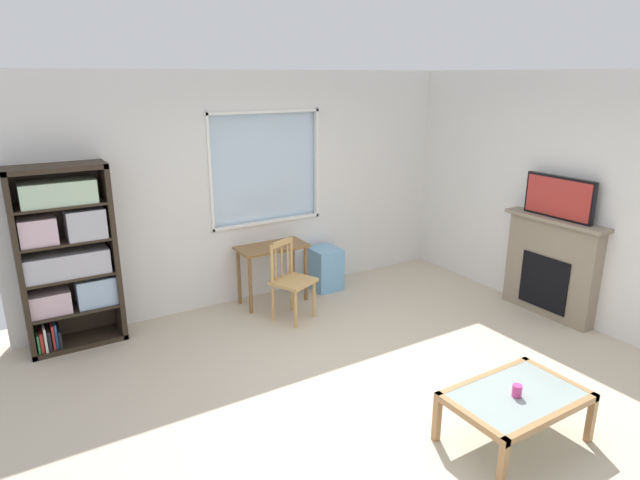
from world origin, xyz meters
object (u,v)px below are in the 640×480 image
Objects in this scene: wooden_chair at (291,280)px; plastic_drawer_unit at (325,268)px; bookshelf at (67,253)px; fireplace at (551,267)px; coffee_table at (516,400)px; sippy_cup at (517,391)px; tv at (559,198)px; desk_under_window at (272,257)px.

wooden_chair is 1.00m from plastic_drawer_unit.
bookshelf is 3.04m from plastic_drawer_unit.
coffee_table is at bearing -148.65° from fireplace.
sippy_cup is at bearing -53.66° from bookshelf.
plastic_drawer_unit is 0.66× the size of tv.
sippy_cup is (2.51, -3.41, -0.52)m from bookshelf.
bookshelf reaches higher than coffee_table.
bookshelf is 2.22m from desk_under_window.
coffee_table is (-0.42, -3.33, 0.08)m from plastic_drawer_unit.
tv is 9.13× the size of sippy_cup.
wooden_chair is at bearing -144.76° from plastic_drawer_unit.
wooden_chair is at bearing -93.53° from desk_under_window.
wooden_chair reaches higher than sippy_cup.
fireplace is at bearing 31.35° from coffee_table.
plastic_drawer_unit is at bearing 35.24° from wooden_chair.
bookshelf is 4.26m from sippy_cup.
wooden_chair reaches higher than desk_under_window.
desk_under_window is 1.55× the size of plastic_drawer_unit.
plastic_drawer_unit is at bearing -1.09° from bookshelf.
fireplace is (4.71, -2.06, -0.40)m from bookshelf.
tv is at bearing -23.76° from bookshelf.
fireplace is at bearing -48.92° from plastic_drawer_unit.
wooden_chair is at bearing 150.56° from fireplace.
tv is at bearing -29.62° from wooden_chair.
wooden_chair is at bearing 97.20° from sippy_cup.
tv reaches higher than coffee_table.
fireplace is 1.45× the size of tv.
tv is at bearing -38.03° from desk_under_window.
fireplace is at bearing -37.83° from desk_under_window.
desk_under_window is at bearing 141.97° from tv.
coffee_table is at bearing -83.96° from desk_under_window.
tv reaches higher than wooden_chair.
tv is at bearing 31.59° from sippy_cup.
bookshelf is 2.21× the size of desk_under_window.
bookshelf is at bearing 126.79° from coffee_table.
desk_under_window is 0.53m from wooden_chair.
sippy_cup is at bearing -148.62° from fireplace.
coffee_table is at bearing -82.19° from wooden_chair.
desk_under_window is at bearing -2.79° from bookshelf.
wooden_chair is 1.10× the size of tv.
desk_under_window is 1.02× the size of tv.
fireplace reaches higher than plastic_drawer_unit.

